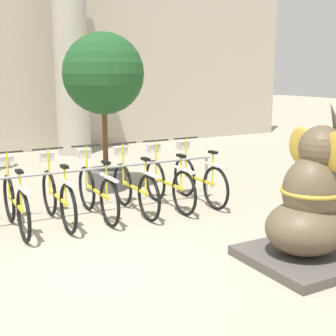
{
  "coord_description": "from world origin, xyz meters",
  "views": [
    {
      "loc": [
        -1.77,
        -4.79,
        2.23
      ],
      "look_at": [
        1.1,
        0.4,
        1.0
      ],
      "focal_mm": 50.0,
      "sensor_mm": 36.0,
      "label": 1
    }
  ],
  "objects_px": {
    "bicycle_4": "(57,196)",
    "bicycle_7": "(168,182)",
    "bicycle_6": "(134,187)",
    "bicycle_8": "(198,178)",
    "potted_tree": "(104,81)",
    "elephant_statue": "(310,209)",
    "bicycle_3": "(15,202)",
    "bicycle_5": "(97,191)"
  },
  "relations": [
    {
      "from": "bicycle_4",
      "to": "elephant_statue",
      "type": "relative_size",
      "value": 0.89
    },
    {
      "from": "bicycle_4",
      "to": "bicycle_7",
      "type": "height_order",
      "value": "same"
    },
    {
      "from": "bicycle_3",
      "to": "potted_tree",
      "type": "xyz_separation_m",
      "value": [
        2.02,
        1.65,
        1.63
      ]
    },
    {
      "from": "bicycle_5",
      "to": "bicycle_6",
      "type": "height_order",
      "value": "same"
    },
    {
      "from": "bicycle_5",
      "to": "bicycle_6",
      "type": "relative_size",
      "value": 1.0
    },
    {
      "from": "bicycle_6",
      "to": "bicycle_3",
      "type": "bearing_deg",
      "value": 179.56
    },
    {
      "from": "potted_tree",
      "to": "bicycle_7",
      "type": "bearing_deg",
      "value": -75.37
    },
    {
      "from": "potted_tree",
      "to": "bicycle_3",
      "type": "bearing_deg",
      "value": -140.78
    },
    {
      "from": "bicycle_4",
      "to": "potted_tree",
      "type": "bearing_deg",
      "value": 49.02
    },
    {
      "from": "bicycle_6",
      "to": "bicycle_8",
      "type": "relative_size",
      "value": 1.0
    },
    {
      "from": "bicycle_7",
      "to": "potted_tree",
      "type": "height_order",
      "value": "potted_tree"
    },
    {
      "from": "bicycle_7",
      "to": "elephant_statue",
      "type": "height_order",
      "value": "elephant_statue"
    },
    {
      "from": "bicycle_3",
      "to": "bicycle_8",
      "type": "xyz_separation_m",
      "value": [
        3.07,
        0.0,
        0.0
      ]
    },
    {
      "from": "bicycle_4",
      "to": "elephant_statue",
      "type": "xyz_separation_m",
      "value": [
        2.19,
        -2.86,
        0.23
      ]
    },
    {
      "from": "bicycle_8",
      "to": "potted_tree",
      "type": "distance_m",
      "value": 2.55
    },
    {
      "from": "elephant_statue",
      "to": "bicycle_5",
      "type": "bearing_deg",
      "value": 118.79
    },
    {
      "from": "potted_tree",
      "to": "bicycle_6",
      "type": "bearing_deg",
      "value": -96.13
    },
    {
      "from": "bicycle_4",
      "to": "bicycle_8",
      "type": "relative_size",
      "value": 1.0
    },
    {
      "from": "bicycle_8",
      "to": "potted_tree",
      "type": "bearing_deg",
      "value": 122.51
    },
    {
      "from": "elephant_statue",
      "to": "bicycle_8",
      "type": "bearing_deg",
      "value": 84.55
    },
    {
      "from": "elephant_statue",
      "to": "bicycle_7",
      "type": "bearing_deg",
      "value": 96.98
    },
    {
      "from": "bicycle_3",
      "to": "bicycle_8",
      "type": "bearing_deg",
      "value": 0.05
    },
    {
      "from": "bicycle_3",
      "to": "potted_tree",
      "type": "distance_m",
      "value": 3.08
    },
    {
      "from": "bicycle_7",
      "to": "elephant_statue",
      "type": "bearing_deg",
      "value": -83.02
    },
    {
      "from": "bicycle_5",
      "to": "bicycle_3",
      "type": "bearing_deg",
      "value": -178.47
    },
    {
      "from": "bicycle_3",
      "to": "bicycle_5",
      "type": "distance_m",
      "value": 1.23
    },
    {
      "from": "bicycle_8",
      "to": "bicycle_3",
      "type": "bearing_deg",
      "value": -179.95
    },
    {
      "from": "bicycle_5",
      "to": "potted_tree",
      "type": "relative_size",
      "value": 0.58
    },
    {
      "from": "bicycle_4",
      "to": "bicycle_7",
      "type": "xyz_separation_m",
      "value": [
        1.84,
        -0.05,
        0.0
      ]
    },
    {
      "from": "bicycle_4",
      "to": "bicycle_5",
      "type": "distance_m",
      "value": 0.61
    },
    {
      "from": "bicycle_5",
      "to": "bicycle_6",
      "type": "bearing_deg",
      "value": -4.38
    },
    {
      "from": "bicycle_4",
      "to": "potted_tree",
      "type": "relative_size",
      "value": 0.58
    },
    {
      "from": "bicycle_7",
      "to": "bicycle_5",
      "type": "bearing_deg",
      "value": 177.6
    },
    {
      "from": "bicycle_3",
      "to": "bicycle_6",
      "type": "xyz_separation_m",
      "value": [
        1.84,
        -0.01,
        0.0
      ]
    },
    {
      "from": "bicycle_6",
      "to": "potted_tree",
      "type": "height_order",
      "value": "potted_tree"
    },
    {
      "from": "bicycle_6",
      "to": "bicycle_7",
      "type": "distance_m",
      "value": 0.61
    },
    {
      "from": "bicycle_6",
      "to": "bicycle_8",
      "type": "height_order",
      "value": "same"
    },
    {
      "from": "bicycle_7",
      "to": "bicycle_3",
      "type": "bearing_deg",
      "value": 179.56
    },
    {
      "from": "bicycle_4",
      "to": "elephant_statue",
      "type": "height_order",
      "value": "elephant_statue"
    },
    {
      "from": "bicycle_6",
      "to": "elephant_statue",
      "type": "relative_size",
      "value": 0.89
    },
    {
      "from": "bicycle_8",
      "to": "elephant_statue",
      "type": "distance_m",
      "value": 2.85
    },
    {
      "from": "bicycle_4",
      "to": "bicycle_7",
      "type": "relative_size",
      "value": 1.0
    }
  ]
}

